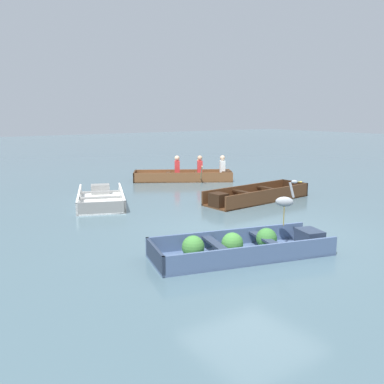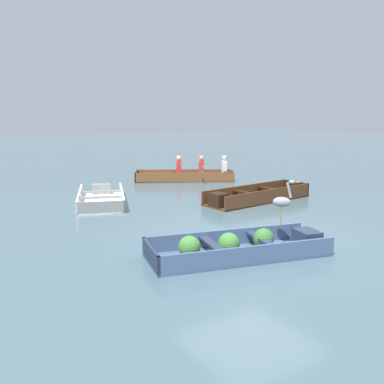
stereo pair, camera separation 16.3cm
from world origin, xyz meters
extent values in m
plane|color=#47606B|center=(0.00, 0.00, 0.00)|extent=(80.00, 80.00, 0.00)
cube|color=#475B7F|center=(-1.18, -0.92, 0.02)|extent=(3.31, 1.87, 0.04)
cube|color=#475B7F|center=(-1.04, -0.42, 0.17)|extent=(3.03, 0.88, 0.33)
cube|color=#475B7F|center=(-1.31, -1.41, 0.17)|extent=(3.03, 0.88, 0.33)
cube|color=#273246|center=(-2.66, -0.51, 0.17)|extent=(0.33, 1.05, 0.33)
cube|color=#273246|center=(0.16, -1.29, 0.18)|extent=(0.48, 0.56, 0.30)
cube|color=#273246|center=(-0.72, -1.04, 0.25)|extent=(0.41, 0.99, 0.04)
cube|color=#273246|center=(-1.63, -0.79, 0.25)|extent=(0.41, 0.99, 0.04)
sphere|color=#387533|center=(-0.62, -0.97, 0.23)|extent=(0.37, 0.37, 0.37)
sphere|color=#428438|center=(-1.32, -0.85, 0.23)|extent=(0.38, 0.38, 0.38)
sphere|color=#428438|center=(-1.99, -0.62, 0.23)|extent=(0.38, 0.38, 0.38)
cube|color=white|center=(-1.45, 4.55, 0.02)|extent=(2.17, 3.02, 0.04)
cube|color=white|center=(-1.98, 4.77, 0.16)|extent=(1.11, 2.58, 0.32)
cube|color=white|center=(-0.92, 4.33, 0.16)|extent=(1.11, 2.58, 0.32)
cube|color=gray|center=(-1.97, 3.29, 0.16)|extent=(1.13, 0.50, 0.32)
cube|color=gray|center=(-0.99, 5.67, 0.18)|extent=(0.64, 0.54, 0.29)
cube|color=gray|center=(-1.29, 4.94, 0.24)|extent=(1.07, 0.57, 0.04)
cube|color=gray|center=(-1.61, 4.17, 0.24)|extent=(1.07, 0.57, 0.04)
cube|color=#4C2D19|center=(2.31, 2.37, 0.02)|extent=(3.37, 1.17, 0.04)
cube|color=#4C2D19|center=(2.34, 1.92, 0.20)|extent=(3.31, 0.27, 0.39)
cube|color=#4C2D19|center=(2.28, 2.82, 0.20)|extent=(3.31, 0.27, 0.39)
cube|color=black|center=(3.94, 2.48, 0.20)|extent=(0.11, 0.95, 0.39)
cube|color=black|center=(0.84, 2.27, 0.21)|extent=(0.39, 0.45, 0.35)
cube|color=black|center=(1.82, 2.33, 0.29)|extent=(0.22, 0.86, 0.04)
cube|color=black|center=(2.81, 2.40, 0.29)|extent=(0.22, 0.86, 0.04)
cube|color=brown|center=(2.57, 6.55, 0.02)|extent=(3.50, 2.68, 0.04)
cube|color=brown|center=(2.81, 6.93, 0.17)|extent=(3.02, 1.91, 0.35)
cube|color=brown|center=(2.33, 6.16, 0.17)|extent=(3.02, 1.91, 0.35)
cube|color=#3F2716|center=(1.09, 7.47, 0.17)|extent=(0.55, 0.84, 0.35)
cube|color=#3F2716|center=(3.92, 5.71, 0.19)|extent=(0.53, 0.56, 0.31)
cube|color=#3F2716|center=(3.02, 6.27, 0.26)|extent=(0.59, 0.81, 0.04)
cube|color=#3F2716|center=(2.12, 6.83, 0.26)|extent=(0.59, 0.81, 0.04)
cube|color=red|center=(2.40, 6.66, 0.50)|extent=(0.30, 0.33, 0.44)
sphere|color=beige|center=(2.40, 6.66, 0.82)|extent=(0.18, 0.18, 0.18)
cube|color=red|center=(3.10, 6.22, 0.50)|extent=(0.30, 0.33, 0.44)
sphere|color=tan|center=(3.10, 6.22, 0.82)|extent=(0.18, 0.18, 0.18)
cube|color=white|center=(3.80, 5.78, 0.50)|extent=(0.30, 0.33, 0.44)
sphere|color=beige|center=(3.80, 5.78, 0.82)|extent=(0.18, 0.18, 0.18)
cylinder|color=tan|center=(3.51, 6.88, 0.40)|extent=(0.38, 0.57, 0.55)
cylinder|color=tan|center=(2.68, 5.56, 0.40)|extent=(0.38, 0.57, 0.55)
cylinder|color=olive|center=(-0.22, -0.99, 0.60)|extent=(0.02, 0.02, 0.35)
cylinder|color=olive|center=(-0.26, -1.03, 0.60)|extent=(0.02, 0.02, 0.35)
ellipsoid|color=#93999E|center=(-0.24, -1.01, 0.86)|extent=(0.32, 0.33, 0.18)
cylinder|color=#93999E|center=(-0.16, -1.09, 1.08)|extent=(0.11, 0.11, 0.28)
ellipsoid|color=#93999E|center=(-0.13, -1.12, 1.23)|extent=(0.12, 0.12, 0.06)
cone|color=gold|center=(-0.07, -1.18, 1.23)|extent=(0.09, 0.09, 0.02)
camera|label=1|loc=(-5.93, -6.25, 2.46)|focal=40.00mm
camera|label=2|loc=(-5.79, -6.35, 2.46)|focal=40.00mm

